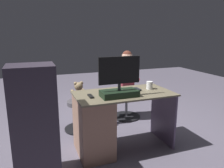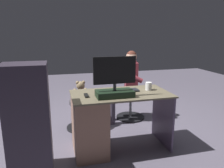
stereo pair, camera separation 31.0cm
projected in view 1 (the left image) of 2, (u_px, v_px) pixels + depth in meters
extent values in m
plane|color=#5C5666|center=(112.00, 133.00, 3.33)|extent=(10.00, 10.00, 0.00)
cube|color=brown|center=(124.00, 94.00, 2.76)|extent=(1.22, 0.65, 0.02)
cube|color=#916A55|center=(93.00, 126.00, 2.71)|extent=(0.39, 0.59, 0.72)
cube|color=#4F415B|center=(163.00, 116.00, 3.05)|extent=(0.02, 0.58, 0.72)
cube|color=black|center=(119.00, 93.00, 2.59)|extent=(0.44, 0.23, 0.07)
cylinder|color=#333338|center=(119.00, 87.00, 2.58)|extent=(0.04, 0.04, 0.08)
cube|color=black|center=(119.00, 70.00, 2.53)|extent=(0.50, 0.02, 0.31)
cube|color=black|center=(119.00, 70.00, 2.54)|extent=(0.46, 0.00, 0.28)
cube|color=black|center=(124.00, 90.00, 2.83)|extent=(0.42, 0.14, 0.02)
ellipsoid|color=#2D2131|center=(103.00, 92.00, 2.72)|extent=(0.06, 0.10, 0.04)
cylinder|color=white|center=(149.00, 85.00, 2.93)|extent=(0.08, 0.08, 0.10)
cube|color=black|center=(91.00, 96.00, 2.58)|extent=(0.05, 0.15, 0.02)
cylinder|color=black|center=(80.00, 128.00, 3.46)|extent=(0.47, 0.47, 0.03)
cylinder|color=gray|center=(80.00, 116.00, 3.41)|extent=(0.04, 0.04, 0.38)
cylinder|color=#464349|center=(79.00, 103.00, 3.36)|extent=(0.36, 0.36, 0.06)
ellipsoid|color=#8C7553|center=(79.00, 95.00, 3.34)|extent=(0.17, 0.14, 0.17)
sphere|color=#8C7553|center=(79.00, 86.00, 3.31)|extent=(0.13, 0.13, 0.13)
sphere|color=beige|center=(78.00, 86.00, 3.36)|extent=(0.05, 0.05, 0.05)
sphere|color=#8C7553|center=(81.00, 83.00, 3.31)|extent=(0.05, 0.05, 0.05)
sphere|color=#8C7553|center=(76.00, 83.00, 3.28)|extent=(0.05, 0.05, 0.05)
cylinder|color=#8C7553|center=(84.00, 92.00, 3.39)|extent=(0.05, 0.13, 0.09)
cylinder|color=#8C7553|center=(73.00, 93.00, 3.33)|extent=(0.05, 0.13, 0.09)
cylinder|color=#8C7553|center=(81.00, 97.00, 3.45)|extent=(0.06, 0.10, 0.06)
cylinder|color=#8C7553|center=(75.00, 98.00, 3.42)|extent=(0.06, 0.10, 0.06)
cylinder|color=black|center=(126.00, 116.00, 3.95)|extent=(0.49, 0.49, 0.03)
cylinder|color=gray|center=(126.00, 106.00, 3.91)|extent=(0.04, 0.04, 0.38)
cylinder|color=#2A5059|center=(127.00, 94.00, 3.86)|extent=(0.37, 0.37, 0.06)
cube|color=maroon|center=(127.00, 77.00, 3.79)|extent=(0.27, 0.36, 0.53)
sphere|color=tan|center=(127.00, 57.00, 3.71)|extent=(0.18, 0.18, 0.18)
sphere|color=#54291F|center=(127.00, 56.00, 3.70)|extent=(0.17, 0.17, 0.17)
cylinder|color=maroon|center=(127.00, 75.00, 3.53)|extent=(0.42, 0.17, 0.25)
cylinder|color=maroon|center=(113.00, 72.00, 3.85)|extent=(0.42, 0.17, 0.25)
cylinder|color=#413A4A|center=(120.00, 94.00, 3.66)|extent=(0.42, 0.20, 0.11)
cylinder|color=#413A4A|center=(110.00, 111.00, 3.61)|extent=(0.10, 0.10, 0.46)
cylinder|color=#413A4A|center=(114.00, 91.00, 3.81)|extent=(0.42, 0.20, 0.11)
cylinder|color=#413A4A|center=(104.00, 108.00, 3.75)|extent=(0.10, 0.10, 0.46)
cube|color=#322B37|center=(35.00, 124.00, 2.21)|extent=(0.44, 0.36, 1.18)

